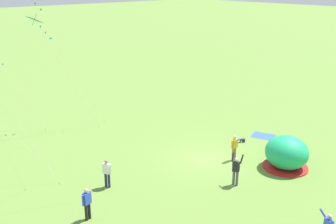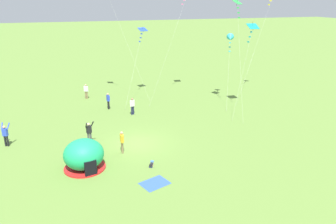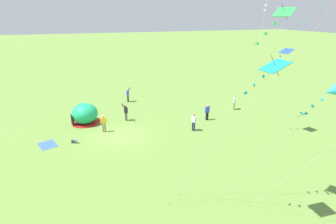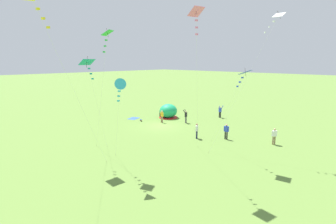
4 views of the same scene
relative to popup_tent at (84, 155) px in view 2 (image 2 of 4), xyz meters
name	(u,v)px [view 2 (image 2 of 4)]	position (x,y,z in m)	size (l,w,h in m)	color
ground_plane	(138,144)	(4.33, 2.78, -1.00)	(300.00, 300.00, 0.00)	olive
popup_tent	(84,155)	(0.00, 0.00, 0.00)	(2.81, 2.81, 2.10)	#1EAD6B
picnic_blanket	(155,183)	(4.00, -3.37, -0.99)	(1.70, 1.30, 0.01)	#3359A5
toddler_crawling	(151,164)	(4.39, -1.17, -0.82)	(0.43, 0.54, 0.32)	black
person_strolling	(86,91)	(1.57, 16.75, -0.03)	(0.49, 0.42, 1.72)	#8C7251
person_with_toddler	(108,100)	(3.44, 12.23, -0.03)	(0.31, 0.58, 1.72)	black
person_flying_kite	(89,132)	(0.73, 4.09, 0.00)	(0.71, 0.61, 1.89)	#4C4C51
person_near_tent	(122,141)	(2.89, 1.57, -0.03)	(0.25, 0.59, 1.72)	#8C7251
person_far_back	(132,105)	(5.46, 9.72, -0.03)	(0.53, 0.39, 1.72)	#1E2347
person_center_field	(5,134)	(-5.52, 5.56, 0.00)	(0.72, 0.64, 1.89)	black
kite_teal	(252,29)	(17.14, 7.78, 7.20)	(3.86, 3.47, 8.88)	silver
kite_blue	(142,32)	(8.31, 16.58, 6.39)	(4.01, 5.97, 7.99)	silver
kite_cyan	(230,38)	(17.07, 11.90, 5.87)	(2.85, 4.88, 7.37)	silver
kite_green	(238,6)	(15.97, 8.82, 9.24)	(1.99, 5.65, 11.01)	silver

